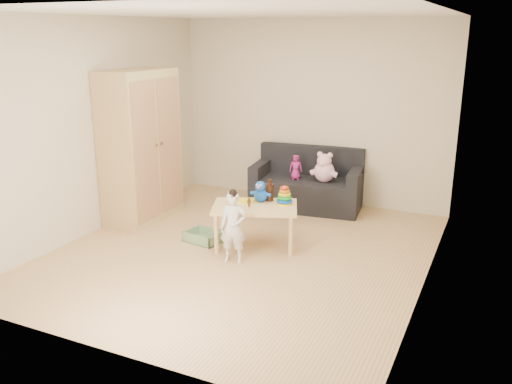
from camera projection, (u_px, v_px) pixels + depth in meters
The scene contains 13 objects.
room at pixel (242, 140), 5.81m from camera, with size 4.50×4.50×4.50m.
wardrobe at pixel (141, 147), 7.03m from camera, with size 0.54×1.09×1.96m, color tan.
sofa at pixel (306, 193), 7.67m from camera, with size 1.51×0.76×0.42m, color black.
play_table at pixel (255, 226), 6.27m from camera, with size 0.96×0.60×0.50m, color #E8C77F.
storage_bin at pixel (204, 236), 6.47m from camera, with size 0.42×0.32×0.13m, color gray, non-canonical shape.
toddler at pixel (233, 228), 5.82m from camera, with size 0.29×0.19×0.78m, color silver.
pink_bear at pixel (324, 169), 7.42m from camera, with size 0.31×0.26×0.35m, color #FFBBD8, non-canonical shape.
doll at pixel (296, 167), 7.54m from camera, with size 0.17×0.12×0.34m, color #B32180.
ring_stacker at pixel (285, 197), 6.21m from camera, with size 0.19×0.19×0.21m.
brown_bottle at pixel (270, 192), 6.34m from camera, with size 0.09×0.09×0.26m.
blue_plush at pixel (261, 191), 6.30m from camera, with size 0.21×0.16×0.25m, color blue, non-canonical shape.
wooden_figure at pixel (249, 202), 6.13m from camera, with size 0.04×0.04×0.11m, color #58301B, non-canonical shape.
yellow_book at pixel (246, 201), 6.33m from camera, with size 0.18×0.18×0.01m, color yellow.
Camera 1 is at (2.57, -5.13, 2.41)m, focal length 38.00 mm.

